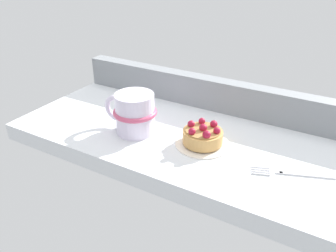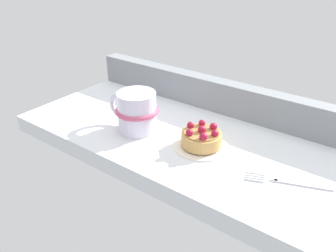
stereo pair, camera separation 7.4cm
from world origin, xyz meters
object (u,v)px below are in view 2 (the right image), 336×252
(raspberry_tart, at_px, (201,137))
(coffee_mug, at_px, (136,111))
(dessert_plate, at_px, (201,145))
(dessert_fork, at_px, (287,182))

(raspberry_tart, height_order, coffee_mug, coffee_mug)
(dessert_plate, bearing_deg, coffee_mug, -171.59)
(dessert_plate, relative_size, dessert_fork, 0.78)
(raspberry_tart, relative_size, coffee_mug, 0.63)
(raspberry_tart, relative_size, dessert_fork, 0.57)
(dessert_plate, height_order, raspberry_tart, raspberry_tart)
(dessert_fork, bearing_deg, dessert_plate, 175.84)
(dessert_fork, bearing_deg, raspberry_tart, 175.84)
(raspberry_tart, distance_m, dessert_fork, 0.19)
(raspberry_tart, bearing_deg, dessert_fork, -4.16)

